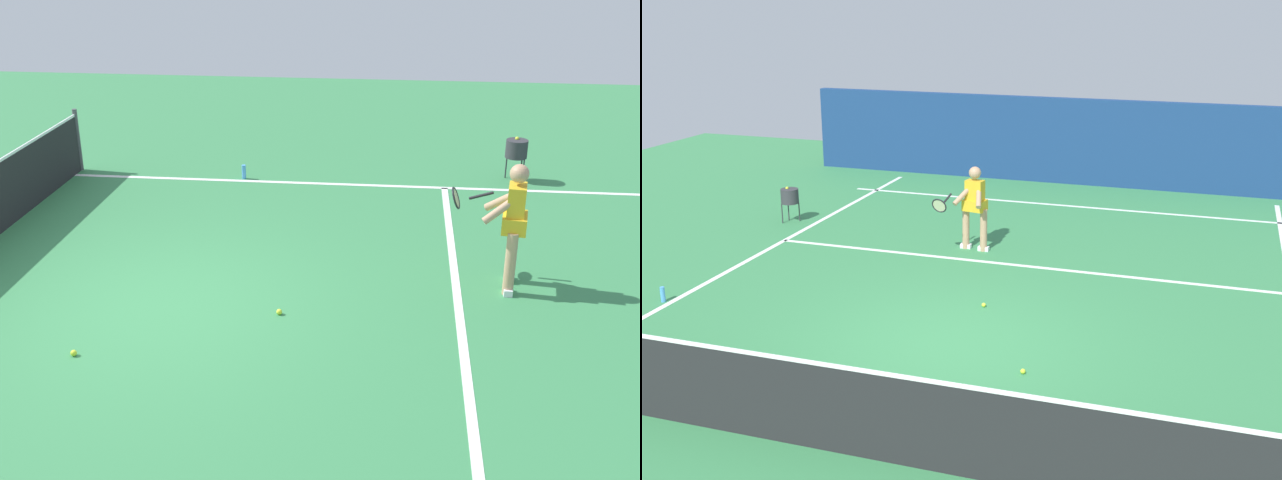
# 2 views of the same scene
# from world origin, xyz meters

# --- Properties ---
(ground_plane) EXTENTS (26.58, 26.58, 0.00)m
(ground_plane) POSITION_xyz_m (0.00, 0.00, 0.00)
(ground_plane) COLOR #38844C
(service_line_marking) EXTENTS (9.01, 0.10, 0.01)m
(service_line_marking) POSITION_xyz_m (0.00, -3.47, 0.00)
(service_line_marking) COLOR white
(service_line_marking) RESTS_ON ground
(sideline_right_marking) EXTENTS (0.10, 18.45, 0.01)m
(sideline_right_marking) POSITION_xyz_m (4.51, 0.00, 0.00)
(sideline_right_marking) COLOR white
(sideline_right_marking) RESTS_ON ground
(tennis_player) EXTENTS (0.87, 0.91, 1.55)m
(tennis_player) POSITION_xyz_m (0.92, -4.07, 0.85)
(tennis_player) COLOR tan
(tennis_player) RESTS_ON ground
(tennis_ball_near) EXTENTS (0.07, 0.07, 0.07)m
(tennis_ball_near) POSITION_xyz_m (-1.18, 0.50, 0.03)
(tennis_ball_near) COLOR #D1E533
(tennis_ball_near) RESTS_ON ground
(tennis_ball_far) EXTENTS (0.07, 0.07, 0.07)m
(tennis_ball_far) POSITION_xyz_m (-0.08, -1.45, 0.03)
(tennis_ball_far) COLOR #D1E533
(tennis_ball_far) RESTS_ON ground
(ball_hopper) EXTENTS (0.36, 0.36, 0.74)m
(ball_hopper) POSITION_xyz_m (5.04, -4.65, 0.55)
(ball_hopper) COLOR #333338
(ball_hopper) RESTS_ON ground
(water_bottle) EXTENTS (0.07, 0.07, 0.24)m
(water_bottle) POSITION_xyz_m (4.63, -0.11, 0.12)
(water_bottle) COLOR #4C9EE5
(water_bottle) RESTS_ON ground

